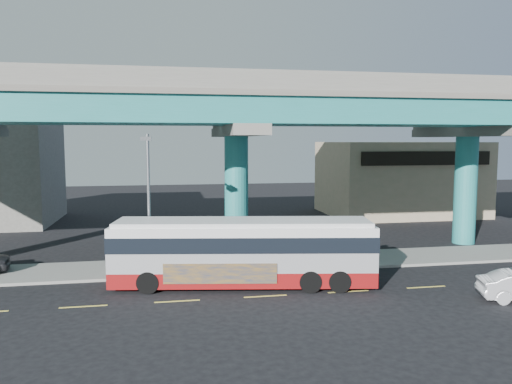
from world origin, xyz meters
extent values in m
plane|color=black|center=(0.00, 0.00, 0.00)|extent=(120.00, 120.00, 0.00)
cube|color=gray|center=(0.00, 5.50, 0.07)|extent=(70.00, 4.00, 0.15)
cube|color=#D8C64C|center=(-8.00, -0.30, 0.01)|extent=(2.00, 0.12, 0.01)
cube|color=#D8C64C|center=(-4.00, -0.30, 0.01)|extent=(2.00, 0.12, 0.01)
cube|color=#D8C64C|center=(0.00, -0.30, 0.01)|extent=(2.00, 0.12, 0.01)
cube|color=#D8C64C|center=(4.00, -0.30, 0.01)|extent=(2.00, 0.12, 0.01)
cube|color=#D8C64C|center=(8.00, -0.30, 0.01)|extent=(2.00, 0.12, 0.01)
cube|color=#D8C64C|center=(12.00, -0.30, 0.01)|extent=(2.00, 0.12, 0.01)
cylinder|color=#207973|center=(0.00, 9.00, 3.70)|extent=(1.50, 1.50, 7.40)
cube|color=gray|center=(0.00, 9.00, 7.70)|extent=(2.00, 12.00, 0.60)
cube|color=gray|center=(0.00, 12.50, 8.60)|extent=(1.80, 5.00, 1.20)
cylinder|color=#207973|center=(16.00, 9.00, 3.70)|extent=(1.50, 1.50, 7.40)
cube|color=gray|center=(16.00, 9.00, 7.70)|extent=(2.00, 12.00, 0.60)
cube|color=gray|center=(16.00, 12.50, 8.60)|extent=(1.80, 5.00, 1.20)
cube|color=#207973|center=(0.00, 5.50, 8.70)|extent=(52.00, 5.00, 1.40)
cube|color=gray|center=(0.00, 5.50, 9.55)|extent=(52.00, 5.40, 0.30)
cube|color=gray|center=(0.00, 3.00, 10.10)|extent=(52.00, 0.25, 0.80)
cube|color=gray|center=(0.00, 8.00, 10.10)|extent=(52.00, 0.25, 0.80)
cube|color=#207973|center=(0.00, 12.50, 9.90)|extent=(52.00, 5.00, 1.40)
cube|color=gray|center=(0.00, 12.50, 10.75)|extent=(52.00, 5.40, 0.30)
cube|color=gray|center=(0.00, 10.00, 11.30)|extent=(52.00, 0.25, 0.80)
cube|color=gray|center=(0.00, 15.00, 11.30)|extent=(52.00, 0.25, 0.80)
cube|color=tan|center=(18.00, 23.00, 3.50)|extent=(14.00, 10.00, 7.00)
cube|color=black|center=(18.00, 17.90, 5.60)|extent=(12.00, 0.25, 1.20)
cube|color=maroon|center=(-0.74, 1.57, 0.58)|extent=(12.94, 4.72, 0.74)
cube|color=#B5B6BA|center=(-0.74, 1.57, 1.74)|extent=(12.94, 4.72, 1.58)
cube|color=black|center=(-0.74, 1.57, 2.27)|extent=(13.01, 4.78, 0.74)
cube|color=silver|center=(-0.74, 1.57, 2.85)|extent=(12.94, 4.72, 0.42)
cube|color=silver|center=(-0.74, 1.57, 3.17)|extent=(12.51, 4.41, 0.21)
cube|color=black|center=(5.53, 0.54, 2.11)|extent=(0.46, 2.42, 1.27)
cube|color=black|center=(-7.01, 2.61, 2.11)|extent=(0.46, 2.42, 1.27)
cube|color=navy|center=(-2.01, 0.39, 0.97)|extent=(5.22, 0.91, 0.95)
cylinder|color=black|center=(-5.31, 1.10, 0.53)|extent=(1.09, 0.48, 1.06)
cylinder|color=black|center=(-4.92, 3.49, 0.53)|extent=(1.09, 0.48, 1.06)
cylinder|color=black|center=(2.19, -0.14, 0.53)|extent=(1.09, 0.48, 1.06)
cylinder|color=black|center=(2.58, 2.26, 0.53)|extent=(1.09, 0.48, 1.06)
cylinder|color=black|center=(3.54, -0.36, 0.53)|extent=(1.09, 0.48, 1.06)
cylinder|color=black|center=(3.94, 2.03, 0.53)|extent=(1.09, 0.48, 1.06)
cylinder|color=gray|center=(-5.29, 4.00, 3.80)|extent=(0.16, 0.16, 7.30)
cylinder|color=gray|center=(-5.29, 3.01, 7.26)|extent=(0.12, 1.97, 0.12)
cube|color=gray|center=(-5.29, 2.03, 7.21)|extent=(0.50, 0.70, 0.18)
cylinder|color=gray|center=(6.41, 4.20, 1.17)|extent=(0.06, 0.06, 2.04)
cylinder|color=#B20A0A|center=(6.41, 4.17, 2.15)|extent=(0.71, 0.05, 0.71)
camera|label=1|loc=(-4.43, -22.13, 7.10)|focal=35.00mm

